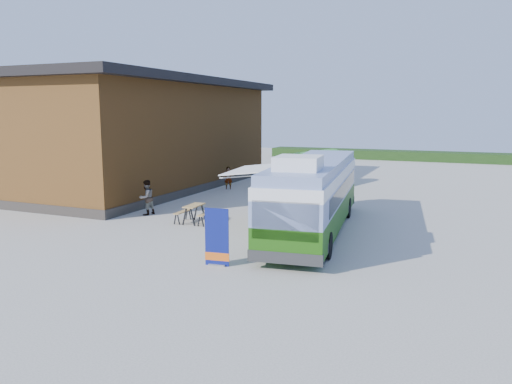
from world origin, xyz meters
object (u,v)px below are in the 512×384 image
at_px(bus, 314,193).
at_px(person_b, 147,198).
at_px(person_a, 228,178).
at_px(slurry_tanker, 317,166).
at_px(banner, 217,242).
at_px(picnic_table, 194,210).

height_order(bus, person_b, bus).
height_order(person_a, person_b, person_b).
height_order(bus, slurry_tanker, bus).
bearing_deg(person_b, bus, 102.18).
xyz_separation_m(banner, person_b, (-7.32, 6.25, 0.08)).
xyz_separation_m(person_a, slurry_tanker, (5.16, 3.67, 0.70)).
bearing_deg(banner, bus, 67.31).
xyz_separation_m(bus, person_a, (-8.95, 9.70, -0.98)).
xyz_separation_m(picnic_table, slurry_tanker, (1.97, 13.84, 0.82)).
xyz_separation_m(bus, person_b, (-8.97, 0.25, -0.85)).
bearing_deg(slurry_tanker, person_a, -129.59).
height_order(person_a, slurry_tanker, slurry_tanker).
distance_m(banner, person_b, 9.62).
bearing_deg(person_b, person_a, -166.35).
bearing_deg(slurry_tanker, bus, -59.14).
height_order(banner, picnic_table, banner).
relative_size(banner, picnic_table, 1.26).
relative_size(person_a, person_b, 0.86).
bearing_deg(person_b, picnic_table, 91.05).
bearing_deg(slurry_tanker, banner, -68.66).
bearing_deg(picnic_table, bus, 1.94).
bearing_deg(person_a, banner, -90.78).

